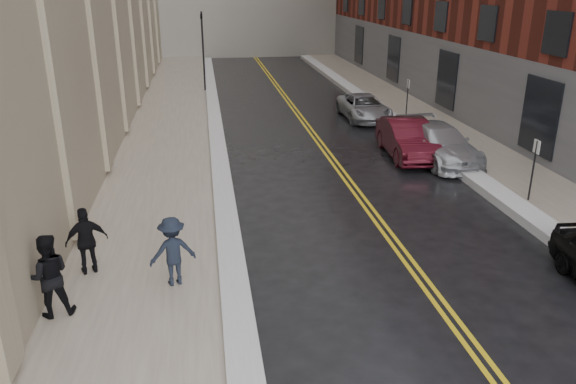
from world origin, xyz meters
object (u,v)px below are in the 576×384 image
object	(u,v)px
pedestrian_b	(173,251)
car_silver_near	(439,143)
car_silver_far	(364,107)
pedestrian_a	(48,276)
car_maroon	(407,139)
pedestrian_c	(87,241)

from	to	relation	value
pedestrian_b	car_silver_near	bearing A→B (deg)	-154.63
car_silver_far	pedestrian_a	world-z (taller)	pedestrian_a
car_silver_far	pedestrian_b	distance (m)	19.21
car_silver_far	pedestrian_b	size ratio (longest dim) A/B	2.72
car_maroon	pedestrian_b	distance (m)	13.49
car_silver_near	pedestrian_a	distance (m)	16.36
car_silver_near	car_silver_far	bearing A→B (deg)	93.14
car_silver_far	pedestrian_c	xyz separation A→B (m)	(-11.56, -15.85, 0.37)
car_maroon	pedestrian_c	xyz separation A→B (m)	(-11.47, -8.84, 0.23)
car_silver_near	pedestrian_a	xyz separation A→B (m)	(-13.00, -9.92, 0.36)
pedestrian_b	pedestrian_c	world-z (taller)	pedestrian_c
car_maroon	car_silver_near	world-z (taller)	car_maroon
pedestrian_c	car_silver_far	bearing A→B (deg)	-144.13
pedestrian_b	pedestrian_c	size ratio (longest dim) A/B	0.99
car_silver_near	pedestrian_b	distance (m)	13.73
car_maroon	car_silver_far	world-z (taller)	car_maroon
car_maroon	pedestrian_c	bearing A→B (deg)	-138.67
pedestrian_a	pedestrian_b	xyz separation A→B (m)	(2.58, 0.98, -0.09)
pedestrian_b	pedestrian_a	bearing A→B (deg)	5.60
pedestrian_a	car_maroon	bearing A→B (deg)	-152.22
pedestrian_a	pedestrian_b	distance (m)	2.76
pedestrian_a	car_silver_near	bearing A→B (deg)	-156.78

